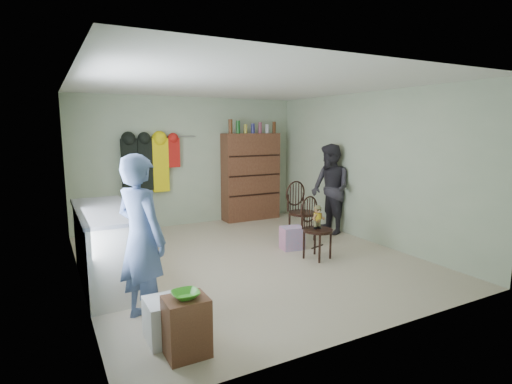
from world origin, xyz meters
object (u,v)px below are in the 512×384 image
counter (106,246)px  chair_front (315,223)px  dresser (251,176)px  chair_far (300,209)px

counter → chair_front: 2.88m
counter → dresser: 3.96m
counter → dresser: size_ratio=0.89×
chair_front → dresser: bearing=65.2°
counter → chair_far: 3.26m
chair_far → dresser: 1.83m
chair_far → dresser: (-0.02, 1.79, 0.37)m
counter → chair_front: size_ratio=2.02×
chair_front → chair_far: 1.02m
chair_far → dresser: bearing=81.2°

